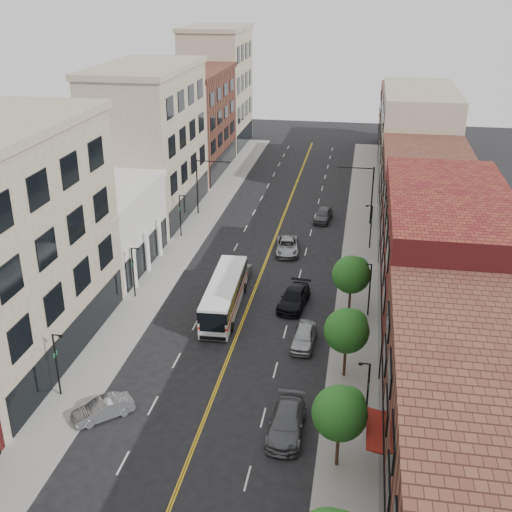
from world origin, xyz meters
The scene contains 32 objects.
ground centered at (0.00, 0.00, 0.00)m, with size 220.00×220.00×0.00m, color black.
sidewalk_left centered at (-10.00, 35.00, 0.07)m, with size 4.00×110.00×0.15m, color gray.
sidewalk_right centered at (10.00, 35.00, 0.07)m, with size 4.00×110.00×0.15m, color gray.
bldg_l_tanoffice centered at (-17.00, 13.00, 9.00)m, with size 10.00×22.00×18.00m, color gray.
bldg_l_white centered at (-17.00, 31.00, 4.00)m, with size 10.00×14.00×8.00m, color silver.
bldg_l_far_a centered at (-17.00, 48.00, 9.00)m, with size 10.00×20.00×18.00m, color gray.
bldg_l_far_b centered at (-17.00, 68.00, 7.50)m, with size 10.00×20.00×15.00m, color brown.
bldg_l_far_c centered at (-17.00, 86.00, 10.00)m, with size 10.00×16.00×20.00m, color gray.
bldg_r_near centered at (17.00, 0.00, 5.00)m, with size 10.00×26.00×10.00m, color brown.
bldg_r_mid centered at (17.00, 24.00, 6.00)m, with size 10.00×22.00×12.00m, color maroon.
bldg_r_far_a centered at (17.00, 45.00, 5.00)m, with size 10.00×20.00×10.00m, color brown.
bldg_r_far_b centered at (17.00, 66.00, 7.00)m, with size 10.00×22.00×14.00m, color gray.
bldg_r_far_c centered at (17.00, 86.00, 5.50)m, with size 10.00×18.00×11.00m, color brown.
tree_r_1 centered at (9.39, 4.07, 4.13)m, with size 3.40×3.40×5.59m.
tree_r_2 centered at (9.39, 14.07, 4.13)m, with size 3.40×3.40×5.59m.
tree_r_3 centered at (9.39, 24.07, 4.13)m, with size 3.40×3.40×5.59m.
lamp_l_1 centered at (-10.95, 8.00, 2.97)m, with size 0.81×0.55×5.05m.
lamp_l_2 centered at (-10.95, 24.00, 2.97)m, with size 0.81×0.55×5.05m.
lamp_l_3 centered at (-10.95, 40.00, 2.97)m, with size 0.81×0.55×5.05m.
lamp_r_1 centered at (10.95, 8.00, 2.97)m, with size 0.81×0.55×5.05m.
lamp_r_2 centered at (10.95, 24.00, 2.97)m, with size 0.81×0.55×5.05m.
lamp_r_3 centered at (10.95, 40.00, 2.97)m, with size 0.81×0.55×5.05m.
signal_mast_left centered at (-10.27, 48.00, 4.65)m, with size 4.49×0.18×7.20m.
signal_mast_right centered at (10.27, 48.00, 4.65)m, with size 4.49×0.18×7.20m.
city_bus centered at (-2.00, 22.95, 1.74)m, with size 3.18×11.77×3.00m.
car_angle_b centered at (-6.96, 6.14, 0.70)m, with size 1.48×4.23×1.39m, color #A0A3A7.
car_parked_mid centered at (5.80, 6.68, 0.82)m, with size 2.30×5.66×1.64m, color #515256.
car_parked_far centered at (5.80, 18.14, 0.80)m, with size 1.88×4.67×1.59m, color #999CA0.
car_lane_behind centered at (-1.80, 29.49, 0.77)m, with size 1.63×4.67×1.54m, color #505155.
car_lane_a centered at (4.19, 24.91, 0.81)m, with size 2.28×5.61×1.63m, color black.
car_lane_b centered at (1.94, 37.50, 0.76)m, with size 2.51×5.45×1.51m, color #96999D.
car_lane_c centered at (5.15, 48.32, 0.81)m, with size 1.90×4.73×1.61m, color #45454A.
Camera 1 is at (9.70, -28.03, 28.05)m, focal length 45.00 mm.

